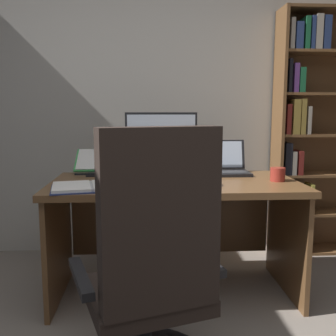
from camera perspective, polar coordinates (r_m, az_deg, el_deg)
wall_back at (r=3.34m, az=-1.14°, el=11.11°), size 4.63×0.12×2.70m
desk at (r=2.59m, az=0.86°, el=-6.12°), size 1.56×0.78×0.75m
bookshelf at (r=3.45m, az=21.17°, el=4.69°), size 0.92×0.26×2.00m
office_chair at (r=1.70m, az=-2.39°, el=-16.43°), size 0.70×0.62×1.14m
monitor at (r=2.70m, az=-1.00°, el=3.67°), size 0.50×0.16×0.43m
laptop at (r=2.77m, az=7.98°, el=0.19°), size 0.36×0.29×0.23m
keyboard at (r=2.31m, az=-0.53°, el=-2.35°), size 0.42×0.15×0.02m
computer_mouse at (r=2.34m, az=6.83°, el=-2.06°), size 0.06×0.10×0.04m
reading_stand_with_book at (r=2.79m, az=-10.16°, el=0.88°), size 0.33×0.27×0.16m
open_binder at (r=2.28m, az=-11.17°, el=-2.67°), size 0.50×0.38×0.02m
notepad at (r=2.47m, az=-5.12°, el=-1.83°), size 0.16×0.22×0.01m
pen at (r=2.47m, az=-4.66°, el=-1.62°), size 0.14×0.01×0.01m
coffee_mug at (r=2.56m, az=15.81°, el=-0.90°), size 0.09×0.09×0.09m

